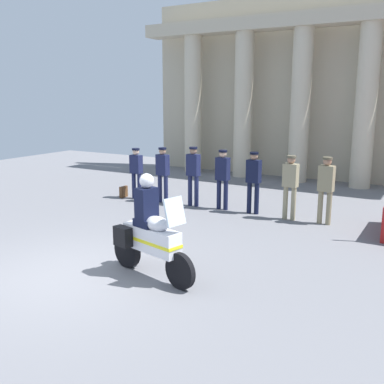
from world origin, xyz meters
The scene contains 11 objects.
ground_plane centered at (0.00, 0.00, 0.00)m, with size 28.27×28.27×0.00m, color slate.
colonnade_backdrop centered at (0.90, 11.69, 3.62)m, with size 13.39×1.58×7.08m.
officer_in_row_0 centered at (-2.66, 5.68, 0.96)m, with size 0.40×0.25×1.62m.
officer_in_row_1 centered at (-1.64, 5.66, 1.01)m, with size 0.40×0.25×1.70m.
officer_in_row_2 centered at (-0.61, 5.74, 1.05)m, with size 0.40×0.25×1.77m.
officer_in_row_3 centered at (0.33, 5.81, 1.02)m, with size 0.40×0.25×1.73m.
officer_in_row_4 centered at (1.28, 5.81, 1.02)m, with size 0.40×0.25×1.73m.
officer_in_row_5 centered at (2.36, 5.70, 1.02)m, with size 0.40×0.25×1.72m.
officer_in_row_6 centered at (3.27, 5.74, 1.02)m, with size 0.40×0.25×1.74m.
motorcycle_with_rider centered at (1.36, 0.73, 0.79)m, with size 2.06×0.86×1.90m.
briefcase_on_ground centered at (-3.15, 5.62, 0.18)m, with size 0.10×0.32×0.36m, color brown.
Camera 1 is at (5.85, -5.47, 3.22)m, focal length 41.53 mm.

